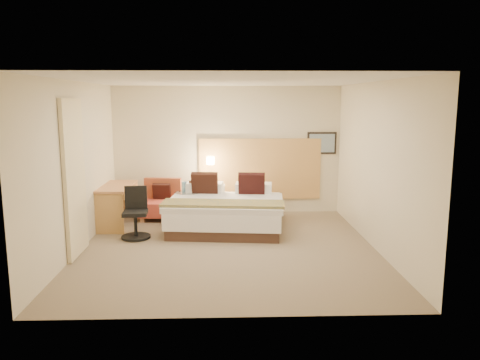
{
  "coord_description": "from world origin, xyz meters",
  "views": [
    {
      "loc": [
        -0.05,
        -7.4,
        2.4
      ],
      "look_at": [
        0.21,
        0.5,
        1.05
      ],
      "focal_mm": 35.0,
      "sensor_mm": 36.0,
      "label": 1
    }
  ],
  "objects_px": {
    "bed": "(227,210)",
    "lounge_chair": "(161,203)",
    "desk": "(118,194)",
    "desk_chair": "(136,217)",
    "side_table": "(188,205)"
  },
  "relations": [
    {
      "from": "side_table",
      "to": "desk",
      "type": "bearing_deg",
      "value": -168.1
    },
    {
      "from": "lounge_chair",
      "to": "desk",
      "type": "relative_size",
      "value": 0.64
    },
    {
      "from": "bed",
      "to": "desk_chair",
      "type": "distance_m",
      "value": 1.73
    },
    {
      "from": "desk",
      "to": "desk_chair",
      "type": "distance_m",
      "value": 1.0
    },
    {
      "from": "lounge_chair",
      "to": "desk",
      "type": "bearing_deg",
      "value": -145.19
    },
    {
      "from": "bed",
      "to": "side_table",
      "type": "height_order",
      "value": "bed"
    },
    {
      "from": "bed",
      "to": "lounge_chair",
      "type": "distance_m",
      "value": 1.53
    },
    {
      "from": "bed",
      "to": "lounge_chair",
      "type": "relative_size",
      "value": 2.78
    },
    {
      "from": "bed",
      "to": "desk",
      "type": "bearing_deg",
      "value": 174.71
    },
    {
      "from": "desk_chair",
      "to": "lounge_chair",
      "type": "bearing_deg",
      "value": 79.13
    },
    {
      "from": "lounge_chair",
      "to": "side_table",
      "type": "xyz_separation_m",
      "value": [
        0.57,
        -0.24,
        0.01
      ]
    },
    {
      "from": "lounge_chair",
      "to": "desk",
      "type": "distance_m",
      "value": 0.96
    },
    {
      "from": "bed",
      "to": "side_table",
      "type": "xyz_separation_m",
      "value": [
        -0.77,
        0.47,
        -0.0
      ]
    },
    {
      "from": "side_table",
      "to": "desk_chair",
      "type": "height_order",
      "value": "desk_chair"
    },
    {
      "from": "lounge_chair",
      "to": "side_table",
      "type": "height_order",
      "value": "lounge_chair"
    }
  ]
}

